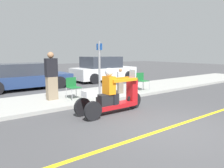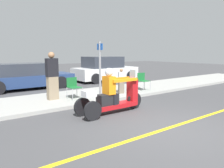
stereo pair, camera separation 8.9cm
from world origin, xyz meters
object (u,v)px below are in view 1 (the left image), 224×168
at_px(parked_car_lot_right, 24,77).
at_px(street_sign, 99,68).
at_px(spectator_by_tree, 51,77).
at_px(parked_car_lot_left, 103,69).
at_px(folding_chair_curbside, 73,86).
at_px(spectator_far_back, 120,81).
at_px(folding_chair_set_back, 142,80).
at_px(motorcycle_trike, 112,97).

xyz_separation_m(parked_car_lot_right, street_sign, (1.43, -4.88, 0.67)).
distance_m(spectator_by_tree, street_sign, 1.85).
xyz_separation_m(parked_car_lot_left, street_sign, (-3.83, -5.18, 0.56)).
relative_size(folding_chair_curbside, street_sign, 0.37).
bearing_deg(parked_car_lot_left, spectator_far_back, -117.05).
xyz_separation_m(folding_chair_set_back, parked_car_lot_right, (-4.20, 4.37, 0.02)).
height_order(folding_chair_set_back, folding_chair_curbside, same).
xyz_separation_m(folding_chair_set_back, parked_car_lot_left, (1.06, 4.68, 0.13)).
bearing_deg(folding_chair_set_back, folding_chair_curbside, 175.66).
xyz_separation_m(motorcycle_trike, spectator_by_tree, (-0.94, 2.54, 0.48)).
relative_size(motorcycle_trike, street_sign, 1.10).
relative_size(spectator_by_tree, folding_chair_curbside, 2.21).
relative_size(folding_chair_set_back, street_sign, 0.37).
bearing_deg(motorcycle_trike, parked_car_lot_right, 98.10).
height_order(spectator_far_back, parked_car_lot_right, parked_car_lot_right).
relative_size(spectator_far_back, folding_chair_curbside, 1.33).
bearing_deg(street_sign, spectator_by_tree, 143.58).
height_order(parked_car_lot_right, street_sign, street_sign).
distance_m(motorcycle_trike, spectator_by_tree, 2.75).
bearing_deg(folding_chair_curbside, street_sign, -46.02).
distance_m(motorcycle_trike, parked_car_lot_right, 6.40).
xyz_separation_m(spectator_by_tree, parked_car_lot_right, (0.04, 3.80, -0.35)).
height_order(motorcycle_trike, folding_chair_set_back, motorcycle_trike).
bearing_deg(street_sign, spectator_far_back, 18.16).
relative_size(spectator_far_back, spectator_by_tree, 0.60).
bearing_deg(folding_chair_curbside, parked_car_lot_right, 99.45).
bearing_deg(parked_car_lot_left, folding_chair_curbside, -136.03).
xyz_separation_m(spectator_far_back, spectator_by_tree, (-2.89, 0.61, 0.35)).
height_order(parked_car_lot_left, street_sign, street_sign).
xyz_separation_m(motorcycle_trike, spectator_far_back, (1.95, 1.93, 0.13)).
distance_m(spectator_far_back, spectator_by_tree, 2.97).
bearing_deg(street_sign, folding_chair_curbside, 133.98).
xyz_separation_m(motorcycle_trike, parked_car_lot_left, (4.36, 6.65, 0.24)).
bearing_deg(spectator_far_back, parked_car_lot_left, 62.95).
bearing_deg(parked_car_lot_right, motorcycle_trike, -81.90).
bearing_deg(spectator_by_tree, spectator_far_back, -11.99).
distance_m(motorcycle_trike, spectator_far_back, 2.74).
height_order(motorcycle_trike, spectator_far_back, motorcycle_trike).
bearing_deg(folding_chair_set_back, spectator_by_tree, 172.25).
xyz_separation_m(motorcycle_trike, street_sign, (0.53, 1.46, 0.80)).
relative_size(folding_chair_set_back, parked_car_lot_right, 0.17).
bearing_deg(motorcycle_trike, folding_chair_curbside, 95.58).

